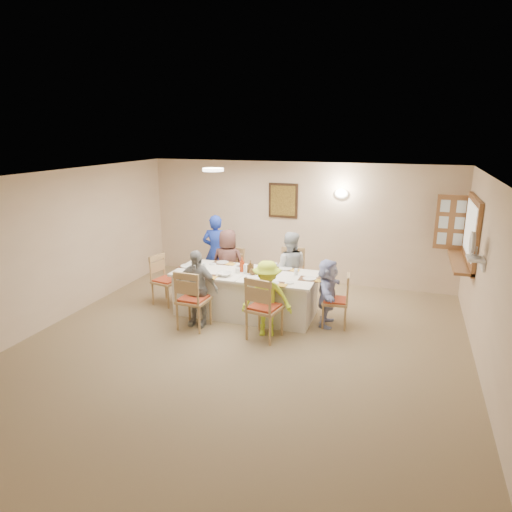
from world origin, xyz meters
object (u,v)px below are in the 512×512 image
(serving_hatch, at_px, (472,232))
(chair_front_left, at_px, (194,298))
(dining_table, at_px, (246,293))
(diner_back_right, at_px, (289,269))
(chair_front_right, at_px, (265,307))
(diner_front_left, at_px, (197,288))
(chair_back_left, at_px, (230,272))
(chair_right_end, at_px, (335,300))
(diner_right_end, at_px, (327,292))
(condiment_ketchup, at_px, (242,265))
(chair_back_right, at_px, (291,276))
(chair_left_end, at_px, (166,280))
(desk_fan, at_px, (474,248))
(caregiver, at_px, (216,252))
(diner_front_right, at_px, (267,298))
(diner_back_left, at_px, (228,264))

(serving_hatch, height_order, chair_front_left, serving_hatch)
(dining_table, xyz_separation_m, diner_back_right, (0.60, 0.68, 0.31))
(chair_front_right, distance_m, diner_front_left, 1.21)
(chair_back_left, relative_size, chair_right_end, 1.03)
(diner_right_end, relative_size, condiment_ketchup, 4.50)
(chair_back_right, xyz_separation_m, chair_left_end, (-2.15, -0.80, -0.05))
(chair_back_left, xyz_separation_m, chair_right_end, (2.15, -0.80, -0.02))
(dining_table, height_order, chair_back_left, chair_back_left)
(desk_fan, height_order, diner_front_left, desk_fan)
(chair_front_left, height_order, diner_front_left, diner_front_left)
(chair_right_end, xyz_separation_m, diner_front_left, (-2.15, -0.68, 0.19))
(diner_front_left, relative_size, diner_right_end, 1.13)
(condiment_ketchup, bearing_deg, serving_hatch, 15.87)
(chair_left_end, bearing_deg, caregiver, -12.52)
(chair_back_right, height_order, diner_front_right, diner_front_right)
(diner_back_right, distance_m, diner_front_right, 1.36)
(chair_left_end, xyz_separation_m, caregiver, (0.50, 1.15, 0.29))
(dining_table, bearing_deg, chair_right_end, 0.00)
(chair_left_end, xyz_separation_m, condiment_ketchup, (1.48, 0.04, 0.42))
(diner_front_right, relative_size, condiment_ketchup, 4.82)
(desk_fan, height_order, diner_right_end, desk_fan)
(chair_right_end, bearing_deg, diner_back_right, -132.10)
(diner_right_end, bearing_deg, condiment_ketchup, 84.71)
(chair_right_end, distance_m, diner_front_left, 2.26)
(chair_left_end, distance_m, chair_right_end, 3.10)
(diner_back_right, bearing_deg, diner_front_left, 37.85)
(chair_right_end, height_order, condiment_ketchup, condiment_ketchup)
(chair_back_right, relative_size, diner_front_left, 0.80)
(chair_back_left, bearing_deg, chair_right_end, -9.37)
(chair_right_end, xyz_separation_m, diner_back_right, (-0.95, 0.68, 0.24))
(diner_back_right, height_order, diner_right_end, diner_back_right)
(chair_front_left, bearing_deg, diner_back_right, -126.53)
(chair_front_right, xyz_separation_m, diner_front_right, (0.00, 0.12, 0.09))
(diner_back_left, bearing_deg, dining_table, 127.70)
(diner_back_left, bearing_deg, condiment_ketchup, 125.55)
(chair_front_left, bearing_deg, condiment_ketchup, -119.64)
(chair_front_left, relative_size, diner_right_end, 0.89)
(diner_back_left, relative_size, caregiver, 0.89)
(dining_table, height_order, diner_back_left, diner_back_left)
(chair_left_end, relative_size, diner_front_left, 0.72)
(chair_front_right, bearing_deg, desk_fan, -159.12)
(chair_back_right, distance_m, diner_back_right, 0.22)
(chair_front_left, relative_size, diner_back_left, 0.75)
(dining_table, relative_size, caregiver, 1.63)
(desk_fan, bearing_deg, diner_front_left, -174.32)
(dining_table, relative_size, chair_right_end, 2.73)
(desk_fan, relative_size, diner_front_left, 0.24)
(diner_back_left, bearing_deg, diner_front_right, 127.70)
(chair_back_right, bearing_deg, diner_front_right, -94.31)
(desk_fan, xyz_separation_m, chair_back_right, (-2.87, 1.08, -1.04))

